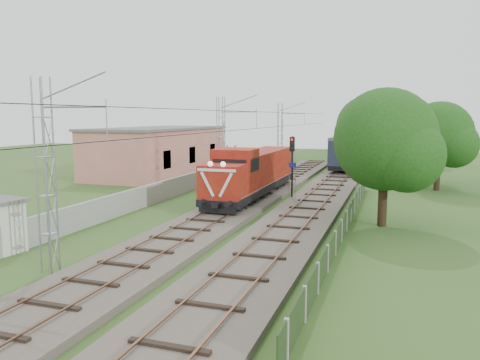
% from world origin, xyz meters
% --- Properties ---
extents(ground, '(140.00, 140.00, 0.00)m').
position_xyz_m(ground, '(0.00, 0.00, 0.00)').
color(ground, '#2A531F').
rests_on(ground, ground).
extents(track_main, '(4.20, 70.00, 0.45)m').
position_xyz_m(track_main, '(0.00, 7.00, 0.18)').
color(track_main, '#6B6054').
rests_on(track_main, ground).
extents(track_side, '(4.20, 80.00, 0.45)m').
position_xyz_m(track_side, '(5.00, 20.00, 0.18)').
color(track_side, '#6B6054').
rests_on(track_side, ground).
extents(catenary, '(3.31, 70.00, 8.00)m').
position_xyz_m(catenary, '(-2.95, 12.00, 4.05)').
color(catenary, gray).
rests_on(catenary, ground).
extents(boundary_wall, '(0.25, 40.00, 1.50)m').
position_xyz_m(boundary_wall, '(-6.50, 12.00, 0.75)').
color(boundary_wall, '#9E9E99').
rests_on(boundary_wall, ground).
extents(station_building, '(8.40, 20.40, 5.22)m').
position_xyz_m(station_building, '(-15.00, 24.00, 2.63)').
color(station_building, '#DA7E75').
rests_on(station_building, ground).
extents(fence, '(0.12, 32.00, 1.20)m').
position_xyz_m(fence, '(8.00, 3.00, 0.60)').
color(fence, black).
rests_on(fence, ground).
extents(locomotive, '(2.83, 16.15, 4.10)m').
position_xyz_m(locomotive, '(0.00, 11.26, 2.14)').
color(locomotive, black).
rests_on(locomotive, ground).
extents(coach_rake, '(3.05, 68.06, 3.53)m').
position_xyz_m(coach_rake, '(5.00, 60.94, 2.53)').
color(coach_rake, black).
rests_on(coach_rake, ground).
extents(signal_post, '(0.55, 0.43, 4.96)m').
position_xyz_m(signal_post, '(3.04, 11.31, 3.41)').
color(signal_post, black).
rests_on(signal_post, ground).
extents(tree_a, '(6.24, 5.95, 8.09)m').
position_xyz_m(tree_a, '(9.94, 4.95, 5.05)').
color(tree_a, '#372716').
rests_on(tree_a, ground).
extents(tree_b, '(5.97, 5.69, 7.74)m').
position_xyz_m(tree_b, '(14.03, 20.48, 4.83)').
color(tree_b, '#372716').
rests_on(tree_b, ground).
extents(tree_c, '(6.48, 6.17, 8.40)m').
position_xyz_m(tree_c, '(11.34, 25.84, 5.24)').
color(tree_c, '#372716').
rests_on(tree_c, ground).
extents(tree_d, '(6.29, 5.99, 8.16)m').
position_xyz_m(tree_d, '(12.56, 42.38, 5.09)').
color(tree_d, '#372716').
rests_on(tree_d, ground).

